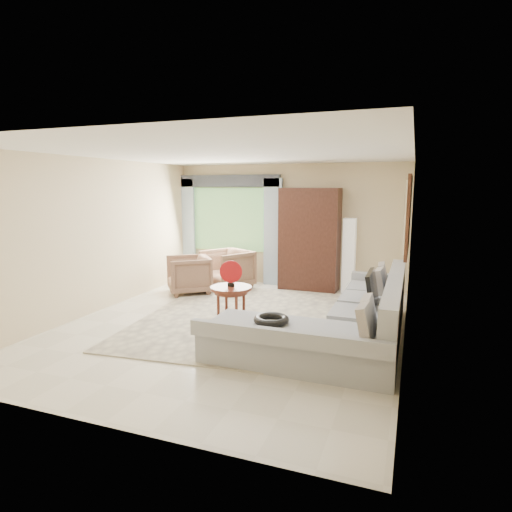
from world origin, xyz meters
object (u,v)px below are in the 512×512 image
at_px(sectional_sofa, 348,324).
at_px(armchair_right, 227,269).
at_px(potted_plant, 182,270).
at_px(armoire, 310,239).
at_px(floor_lamp, 349,256).
at_px(armchair_left, 189,275).
at_px(tv_screen, 372,289).
at_px(coffee_table, 231,306).

height_order(sectional_sofa, armchair_right, sectional_sofa).
height_order(potted_plant, armoire, armoire).
xyz_separation_m(potted_plant, floor_lamp, (3.74, 0.20, 0.51)).
distance_m(armchair_left, armoire, 2.57).
height_order(tv_screen, armchair_right, tv_screen).
bearing_deg(potted_plant, floor_lamp, 3.00).
distance_m(armchair_right, potted_plant, 1.36).
xyz_separation_m(armchair_right, armoire, (1.64, 0.50, 0.64)).
distance_m(tv_screen, floor_lamp, 2.72).
bearing_deg(armoire, floor_lamp, 4.29).
bearing_deg(armchair_left, tv_screen, 31.35).
xyz_separation_m(coffee_table, potted_plant, (-2.39, 2.65, -0.09)).
distance_m(tv_screen, potted_plant, 5.08).
xyz_separation_m(sectional_sofa, armoire, (-1.23, 2.90, 0.77)).
distance_m(coffee_table, armoire, 2.93).
relative_size(sectional_sofa, armchair_right, 3.85).
bearing_deg(tv_screen, sectional_sofa, -128.78).
height_order(tv_screen, armoire, armoire).
bearing_deg(coffee_table, tv_screen, 6.17).
distance_m(sectional_sofa, armoire, 3.24).
bearing_deg(armoire, potted_plant, -177.35).
bearing_deg(floor_lamp, armoire, -175.71).
bearing_deg(floor_lamp, armchair_right, -167.02).
bearing_deg(armchair_left, armoire, 79.90).
relative_size(tv_screen, potted_plant, 1.54).
height_order(tv_screen, coffee_table, tv_screen).
distance_m(armchair_left, floor_lamp, 3.25).
height_order(sectional_sofa, tv_screen, tv_screen).
relative_size(armoire, floor_lamp, 1.40).
bearing_deg(armchair_right, coffee_table, -34.46).
distance_m(armchair_right, floor_lamp, 2.53).
relative_size(sectional_sofa, tv_screen, 4.68).
xyz_separation_m(coffee_table, floor_lamp, (1.35, 2.85, 0.42)).
bearing_deg(sectional_sofa, tv_screen, 51.22).
bearing_deg(armoire, tv_screen, -59.68).
height_order(coffee_table, armoire, armoire).
relative_size(sectional_sofa, armchair_left, 4.17).
bearing_deg(armoire, armchair_right, -162.96).
relative_size(armchair_right, floor_lamp, 0.60).
distance_m(sectional_sofa, floor_lamp, 3.03).
xyz_separation_m(tv_screen, armoire, (-1.50, 2.57, 0.33)).
distance_m(armchair_right, armoire, 1.83).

